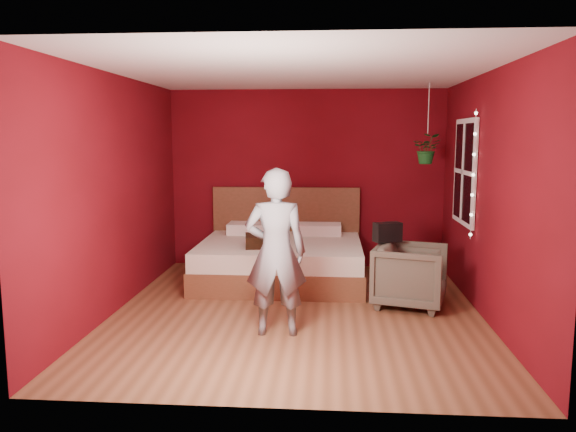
# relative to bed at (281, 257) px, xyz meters

# --- Properties ---
(floor) EXTENTS (4.50, 4.50, 0.00)m
(floor) POSITION_rel_bed_xyz_m (0.29, -1.39, -0.31)
(floor) COLOR brown
(floor) RESTS_ON ground
(room_walls) EXTENTS (4.04, 4.54, 2.62)m
(room_walls) POSITION_rel_bed_xyz_m (0.29, -1.39, 1.37)
(room_walls) COLOR maroon
(room_walls) RESTS_ON ground
(window) EXTENTS (0.05, 0.97, 1.27)m
(window) POSITION_rel_bed_xyz_m (2.26, -0.49, 1.19)
(window) COLOR white
(window) RESTS_ON room_walls
(fairy_lights) EXTENTS (0.04, 0.04, 1.45)m
(fairy_lights) POSITION_rel_bed_xyz_m (2.23, -1.01, 1.19)
(fairy_lights) COLOR silver
(fairy_lights) RESTS_ON room_walls
(bed) EXTENTS (2.15, 1.83, 1.18)m
(bed) POSITION_rel_bed_xyz_m (0.00, 0.00, 0.00)
(bed) COLOR brown
(bed) RESTS_ON ground
(person) EXTENTS (0.63, 0.44, 1.63)m
(person) POSITION_rel_bed_xyz_m (0.13, -2.11, 0.51)
(person) COLOR slate
(person) RESTS_ON ground
(armchair) EXTENTS (0.96, 0.95, 0.71)m
(armchair) POSITION_rel_bed_xyz_m (1.57, -1.09, 0.05)
(armchair) COLOR #585545
(armchair) RESTS_ON ground
(handbag) EXTENTS (0.35, 0.26, 0.22)m
(handbag) POSITION_rel_bed_xyz_m (1.32, -0.90, 0.52)
(handbag) COLOR black
(handbag) RESTS_ON armchair
(throw_pillow) EXTENTS (0.48, 0.48, 0.15)m
(throw_pillow) POSITION_rel_bed_xyz_m (-0.21, -0.44, 0.30)
(throw_pillow) COLOR black
(throw_pillow) RESTS_ON bed
(hanging_plant) EXTENTS (0.41, 0.37, 1.03)m
(hanging_plant) POSITION_rel_bed_xyz_m (1.90, 0.04, 1.46)
(hanging_plant) COLOR silver
(hanging_plant) RESTS_ON room_walls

